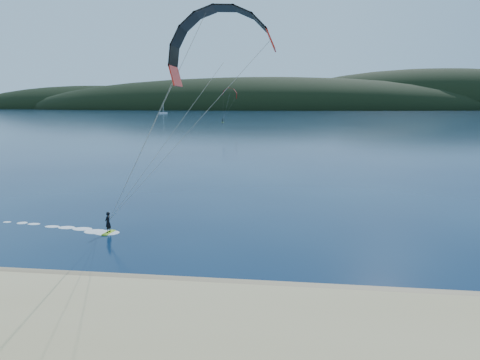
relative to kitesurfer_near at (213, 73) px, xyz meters
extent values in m
plane|color=#061632|center=(-2.91, -9.33, -11.66)|extent=(1800.00, 1800.00, 0.00)
cube|color=#8B7050|center=(-2.91, -4.83, -11.61)|extent=(220.00, 2.50, 0.10)
ellipsoid|color=black|center=(-52.91, 710.67, -11.66)|extent=(840.00, 280.00, 110.00)
ellipsoid|color=black|center=(257.09, 750.67, -11.66)|extent=(600.00, 240.00, 140.00)
ellipsoid|color=black|center=(-382.91, 770.67, -11.66)|extent=(520.00, 220.00, 90.00)
cube|color=#A9DE1A|center=(-9.07, 3.84, -11.61)|extent=(0.59, 1.36, 0.07)
imported|color=black|center=(-9.07, 3.84, -10.78)|extent=(0.46, 0.64, 1.62)
cylinder|color=gray|center=(-4.06, 1.66, -4.95)|extent=(0.02, 0.02, 15.06)
cube|color=#A9DE1A|center=(-31.68, 196.06, -11.61)|extent=(1.29, 1.32, 0.08)
imported|color=black|center=(-31.68, 196.06, -10.72)|extent=(1.05, 1.06, 1.72)
cylinder|color=gray|center=(-29.11, 192.81, -3.97)|extent=(0.02, 0.02, 14.88)
cube|color=white|center=(-124.63, 389.25, -11.14)|extent=(8.76, 5.01, 1.46)
cylinder|color=white|center=(-124.63, 389.25, -5.41)|extent=(0.21, 0.21, 11.46)
cube|color=white|center=(-124.58, 390.71, -5.41)|extent=(0.84, 2.61, 8.33)
cube|color=white|center=(-124.58, 387.58, -7.50)|extent=(0.66, 2.01, 5.21)
camera|label=1|loc=(4.71, -25.33, -1.82)|focal=30.95mm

